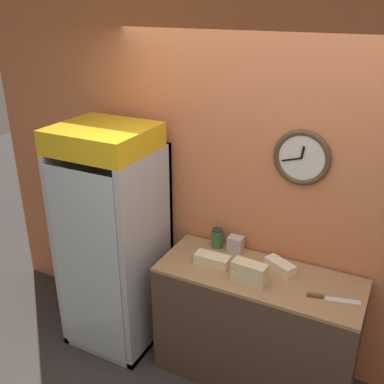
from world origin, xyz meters
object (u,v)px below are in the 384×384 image
at_px(sandwich_stack_middle, 249,268).
at_px(sandwich_flat_right, 280,266).
at_px(sandwich_flat_left, 212,260).
at_px(chefs_knife, 326,297).
at_px(condiment_jar, 217,238).
at_px(napkin_dispenser, 235,244).
at_px(sandwich_stack_bottom, 249,277).
at_px(beverage_cooler, 116,227).

xyz_separation_m(sandwich_stack_middle, sandwich_flat_right, (0.15, 0.23, -0.08)).
distance_m(sandwich_flat_left, chefs_knife, 0.82).
bearing_deg(condiment_jar, sandwich_flat_right, -10.69).
height_order(sandwich_flat_left, napkin_dispenser, napkin_dispenser).
xyz_separation_m(sandwich_stack_bottom, sandwich_flat_left, (-0.31, 0.09, 0.00)).
relative_size(sandwich_stack_bottom, condiment_jar, 1.56).
distance_m(sandwich_stack_middle, condiment_jar, 0.51).
xyz_separation_m(beverage_cooler, sandwich_flat_right, (1.31, 0.13, -0.06)).
height_order(sandwich_flat_left, sandwich_flat_right, sandwich_flat_left).
relative_size(sandwich_flat_right, chefs_knife, 0.73).
relative_size(beverage_cooler, sandwich_stack_middle, 7.70).
bearing_deg(sandwich_stack_bottom, chefs_knife, 5.92).
bearing_deg(beverage_cooler, chefs_knife, -1.65).
relative_size(chefs_knife, condiment_jar, 2.18).
bearing_deg(sandwich_flat_left, chefs_knife, -2.51).
bearing_deg(sandwich_stack_middle, sandwich_flat_left, 164.20).
xyz_separation_m(sandwich_stack_bottom, sandwich_flat_right, (0.15, 0.23, -0.00)).
bearing_deg(sandwich_stack_bottom, sandwich_stack_middle, 0.00).
height_order(sandwich_stack_bottom, napkin_dispenser, napkin_dispenser).
bearing_deg(sandwich_flat_left, sandwich_stack_bottom, -15.80).
relative_size(beverage_cooler, napkin_dispenser, 15.46).
distance_m(sandwich_stack_bottom, condiment_jar, 0.51).
bearing_deg(condiment_jar, napkin_dispenser, 0.75).
xyz_separation_m(condiment_jar, napkin_dispenser, (0.15, 0.00, -0.02)).
xyz_separation_m(beverage_cooler, sandwich_stack_bottom, (1.16, -0.10, -0.06)).
xyz_separation_m(sandwich_stack_bottom, napkin_dispenser, (-0.23, 0.33, 0.02)).
height_order(beverage_cooler, sandwich_flat_left, beverage_cooler).
relative_size(sandwich_stack_middle, condiment_jar, 1.57).
height_order(chefs_knife, napkin_dispenser, napkin_dispenser).
bearing_deg(sandwich_stack_bottom, beverage_cooler, 175.05).
distance_m(sandwich_flat_right, chefs_knife, 0.40).
bearing_deg(napkin_dispenser, sandwich_stack_middle, -55.15).
bearing_deg(sandwich_stack_bottom, napkin_dispenser, 124.85).
xyz_separation_m(sandwich_stack_bottom, chefs_knife, (0.51, 0.05, -0.03)).
xyz_separation_m(sandwich_flat_right, napkin_dispenser, (-0.38, 0.10, 0.02)).
relative_size(sandwich_stack_bottom, sandwich_flat_left, 0.94).
xyz_separation_m(sandwich_stack_bottom, condiment_jar, (-0.38, 0.33, 0.04)).
bearing_deg(napkin_dispenser, condiment_jar, -179.25).
distance_m(sandwich_stack_middle, sandwich_flat_right, 0.28).
distance_m(sandwich_stack_middle, chefs_knife, 0.52).
xyz_separation_m(sandwich_flat_left, sandwich_flat_right, (0.46, 0.14, -0.00)).
xyz_separation_m(sandwich_stack_middle, napkin_dispenser, (-0.23, 0.33, -0.05)).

